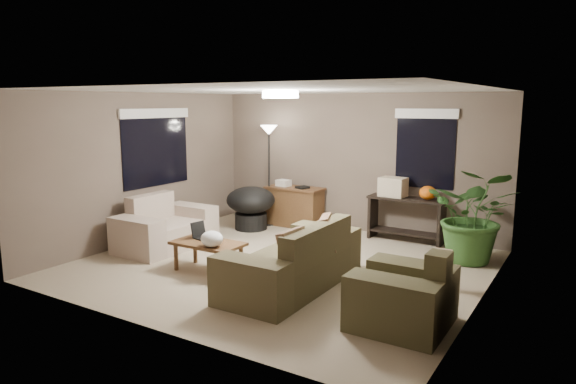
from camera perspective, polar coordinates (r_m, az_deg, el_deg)
The scene contains 20 objects.
room_shell at distance 7.24m, azimuth -0.83°, elevation 1.33°, with size 5.50×5.50×5.50m.
main_sofa at distance 6.60m, azimuth 0.79°, elevation -8.05°, with size 0.95×2.20×0.85m.
throw_pillows at distance 6.38m, azimuth 2.78°, elevation -5.37°, with size 0.38×1.38×0.47m.
loveseat at distance 8.60m, azimuth -13.54°, elevation -4.04°, with size 0.90×1.60×0.85m.
armchair at distance 5.65m, azimuth 12.72°, elevation -11.45°, with size 0.95×1.00×0.85m.
coffee_table at distance 7.25m, azimuth -8.88°, elevation -5.99°, with size 1.00×0.55×0.42m.
laptop at distance 7.40m, azimuth -9.40°, elevation -4.71°, with size 0.40×0.29×0.24m.
plastic_bag at distance 6.97m, azimuth -8.46°, elevation -5.17°, with size 0.31×0.28×0.22m, color white.
desk at distance 9.77m, azimuth 0.74°, elevation -1.61°, with size 1.10×0.50×0.75m.
desk_papers at distance 9.77m, azimuth -0.07°, elevation 0.91°, with size 0.71×0.30×0.12m.
console_table at distance 8.92m, azimuth 12.99°, elevation -2.59°, with size 1.30×0.40×0.75m.
pumpkin at distance 8.74m, azimuth 15.27°, elevation -0.09°, with size 0.28×0.28×0.23m, color orange.
cardboard_box at distance 8.92m, azimuth 11.59°, elevation 0.55°, with size 0.43×0.32×0.32m, color beige.
papasan_chair at distance 9.54m, azimuth -4.16°, elevation -1.38°, with size 1.06×1.06×0.80m.
floor_lamp at distance 9.71m, azimuth -2.14°, elevation 5.58°, with size 0.32×0.32×1.91m.
ceiling_fixture at distance 7.16m, azimuth -0.85°, elevation 10.79°, with size 0.50×0.50×0.10m, color white.
houseplant at distance 8.00m, azimuth 20.01°, elevation -3.56°, with size 1.27×1.41×1.10m, color #2D5923.
cat_scratching_post at distance 6.84m, azimuth 16.59°, elevation -8.55°, with size 0.32×0.32×0.50m.
window_left at distance 9.14m, azimuth -14.48°, elevation 6.18°, with size 0.05×1.56×1.33m.
window_back at distance 8.91m, azimuth 15.04°, elevation 6.08°, with size 1.06×0.05×1.33m.
Camera 1 is at (3.83, -6.05, 2.33)m, focal length 32.00 mm.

